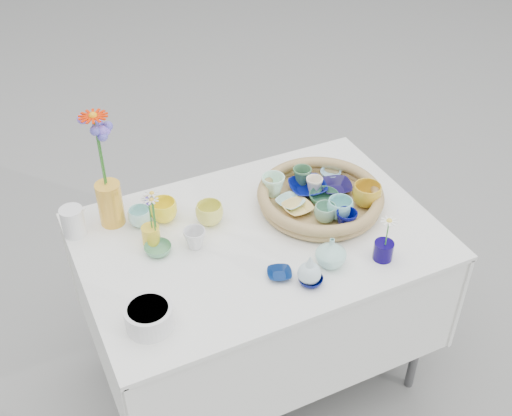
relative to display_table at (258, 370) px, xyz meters
name	(u,v)px	position (x,y,z in m)	size (l,w,h in m)	color
ground	(258,370)	(0.00, 0.00, 0.00)	(80.00, 80.00, 0.00)	gray
display_table	(258,370)	(0.00, 0.00, 0.00)	(1.26, 0.86, 0.77)	white
wicker_tray	(320,198)	(0.28, 0.05, 0.80)	(0.47, 0.47, 0.08)	olive
tray_ceramic_0	(308,187)	(0.27, 0.13, 0.80)	(0.14, 0.14, 0.03)	#060F66
tray_ceramic_1	(336,187)	(0.37, 0.09, 0.80)	(0.12, 0.12, 0.03)	#110B38
tray_ceramic_2	(367,195)	(0.43, -0.03, 0.83)	(0.11, 0.11, 0.09)	gold
tray_ceramic_3	(324,198)	(0.29, 0.05, 0.80)	(0.11, 0.11, 0.03)	#3C7D54
tray_ceramic_4	(325,213)	(0.24, -0.05, 0.82)	(0.08, 0.08, 0.06)	#7EB695
tray_ceramic_5	(290,202)	(0.17, 0.08, 0.80)	(0.10, 0.10, 0.02)	#B3ECE4
tray_ceramic_6	(273,185)	(0.14, 0.17, 0.82)	(0.09, 0.09, 0.08)	#C2FEDD
tray_ceramic_7	(314,185)	(0.29, 0.12, 0.81)	(0.06, 0.06, 0.06)	white
tray_ceramic_8	(331,174)	(0.40, 0.18, 0.80)	(0.08, 0.08, 0.03)	#96CAE6
tray_ceramic_9	(346,220)	(0.29, -0.12, 0.82)	(0.08, 0.08, 0.07)	#020551
tray_ceramic_10	(298,208)	(0.18, 0.04, 0.80)	(0.11, 0.11, 0.03)	#E9C66A
tray_ceramic_11	(340,209)	(0.30, -0.06, 0.82)	(0.10, 0.10, 0.08)	#8BE4E0
tray_ceramic_12	(302,176)	(0.28, 0.19, 0.82)	(0.07, 0.07, 0.07)	#43754C
loose_ceramic_0	(163,211)	(-0.28, 0.23, 0.81)	(0.10, 0.10, 0.08)	yellow
loose_ceramic_1	(210,214)	(-0.13, 0.14, 0.80)	(0.10, 0.10, 0.08)	#DFDB56
loose_ceramic_2	(158,249)	(-0.35, 0.06, 0.78)	(0.09, 0.09, 0.03)	#529265
loose_ceramic_3	(195,239)	(-0.23, 0.03, 0.80)	(0.08, 0.08, 0.07)	silver
loose_ceramic_4	(279,274)	(-0.03, -0.22, 0.78)	(0.08, 0.08, 0.02)	navy
loose_ceramic_5	(140,217)	(-0.36, 0.23, 0.80)	(0.09, 0.09, 0.07)	#A3E0DB
loose_ceramic_6	(310,280)	(0.05, -0.30, 0.78)	(0.08, 0.08, 0.03)	#000646
fluted_bowl	(149,317)	(-0.48, -0.25, 0.80)	(0.15, 0.15, 0.08)	silver
bud_vase_paleblue	(310,269)	(0.04, -0.29, 0.82)	(0.08, 0.08, 0.12)	silver
bud_vase_seafoam	(331,252)	(0.15, -0.24, 0.82)	(0.10, 0.10, 0.11)	#A1DACC
bud_vase_cobalt	(383,251)	(0.33, -0.29, 0.80)	(0.07, 0.07, 0.07)	#0A0046
single_daisy	(387,233)	(0.33, -0.30, 0.88)	(0.07, 0.07, 0.12)	white
tall_vase_yellow	(110,204)	(-0.45, 0.29, 0.85)	(0.09, 0.09, 0.17)	gold
gerbera	(99,151)	(-0.45, 0.29, 1.07)	(0.11, 0.11, 0.29)	red
hydrangea	(102,156)	(-0.45, 0.30, 1.04)	(0.09, 0.09, 0.31)	#5851C1
white_pitcher	(73,222)	(-0.59, 0.28, 0.82)	(0.12, 0.08, 0.11)	silver
daisy_cup	(151,235)	(-0.36, 0.12, 0.80)	(0.06, 0.06, 0.07)	yellow
daisy_posy	(148,211)	(-0.36, 0.12, 0.91)	(0.08, 0.08, 0.15)	silver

